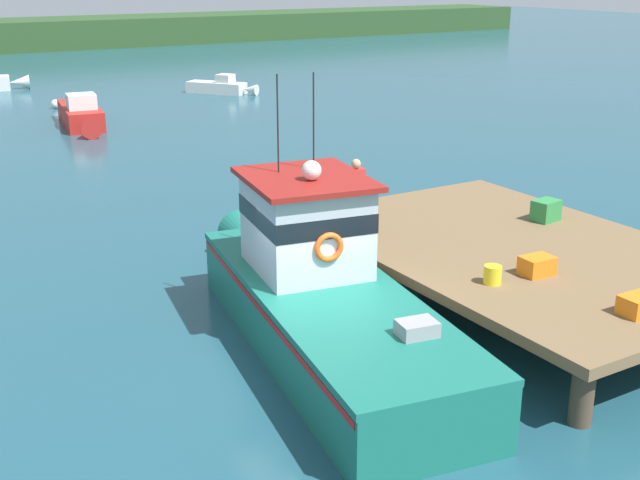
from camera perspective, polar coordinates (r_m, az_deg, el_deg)
name	(u,v)px	position (r m, az deg, el deg)	size (l,w,h in m)	color
ground_plane	(318,353)	(14.75, -0.18, -7.97)	(200.00, 200.00, 0.00)	#1E4C5B
dock	(518,251)	(17.11, 13.75, -0.79)	(6.00, 9.00, 1.20)	#4C3D2D
main_fishing_boat	(318,290)	(14.83, -0.11, -3.55)	(3.84, 9.97, 4.80)	#196B5B
crate_stack_near_edge	(546,210)	(18.85, 15.62, 2.02)	(0.60, 0.44, 0.47)	#2D8442
crate_single_by_cleat	(638,305)	(14.29, 21.50, -4.28)	(0.60, 0.44, 0.32)	orange
crate_single_far	(537,266)	(15.51, 15.03, -1.76)	(0.60, 0.44, 0.35)	orange
bait_bucket	(493,275)	(14.87, 12.05, -2.41)	(0.32, 0.32, 0.34)	yellow
deckhand_by_the_boat	(356,195)	(17.10, 2.52, 3.20)	(0.36, 0.22, 1.63)	#383842
moored_boat_mid_harbor	(221,87)	(45.62, -6.98, 10.66)	(3.15, 3.80, 1.05)	silver
moored_boat_near_channel	(82,115)	(37.08, -16.43, 8.44)	(2.13, 5.90, 1.47)	red
mooring_buoy_channel_marker	(56,104)	(42.40, -18.11, 9.09)	(0.45, 0.45, 0.45)	silver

